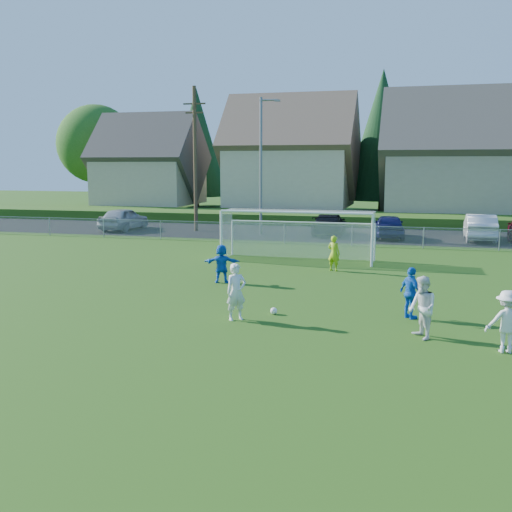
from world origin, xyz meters
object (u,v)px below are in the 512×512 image
object	(u,v)px
goalkeeper	(334,253)
car_a	(124,219)
player_white_c	(507,322)
player_blue_a	(411,293)
car_e	(389,226)
player_white_b	(422,308)
soccer_goal	(299,227)
soccer_ball	(274,311)
player_white_a	(236,292)
car_f	(480,227)
car_d	(329,224)
player_blue_b	(222,263)

from	to	relation	value
goalkeeper	car_a	world-z (taller)	car_a
player_white_c	player_blue_a	bearing A→B (deg)	-59.41
player_white_c	car_e	distance (m)	23.67
player_white_b	car_a	xyz separation A→B (m)	(-20.57, 22.53, -0.05)
goalkeeper	soccer_goal	xyz separation A→B (m)	(-2.10, 2.55, 0.84)
soccer_ball	player_white_a	bearing A→B (deg)	-134.86
player_blue_a	goalkeeper	xyz separation A→B (m)	(-3.40, 7.69, -0.01)
car_f	soccer_goal	size ratio (longest dim) A/B	0.67
player_blue_a	car_a	distance (m)	28.75
car_a	soccer_goal	size ratio (longest dim) A/B	0.64
soccer_ball	car_f	xyz separation A→B (m)	(8.09, 21.44, 0.71)
player_white_b	car_e	world-z (taller)	player_white_b
soccer_ball	car_d	distance (m)	21.91
car_a	car_d	xyz separation A→B (m)	(14.70, 0.86, -0.08)
car_d	soccer_goal	distance (m)	11.07
car_d	player_white_a	bearing A→B (deg)	87.82
car_f	player_white_a	bearing A→B (deg)	69.05
player_white_b	car_f	bearing A→B (deg)	144.12
player_blue_b	car_f	xyz separation A→B (m)	(11.29, 16.98, 0.04)
player_white_a	player_blue_a	size ratio (longest dim) A/B	1.09
car_a	car_f	bearing A→B (deg)	-176.95
player_blue_b	player_white_b	bearing A→B (deg)	129.74
player_white_b	goalkeeper	distance (m)	10.49
car_a	car_e	bearing A→B (deg)	-177.64
player_blue_a	car_f	xyz separation A→B (m)	(3.92, 20.85, 0.02)
player_white_b	car_d	bearing A→B (deg)	167.12
car_e	soccer_goal	world-z (taller)	soccer_goal
player_white_a	car_d	size ratio (longest dim) A/B	0.35
player_blue_a	soccer_goal	bearing A→B (deg)	-11.90
soccer_goal	car_a	bearing A→B (deg)	145.40
player_white_c	player_blue_a	distance (m)	3.67
soccer_ball	player_white_b	xyz separation A→B (m)	(4.49, -1.53, 0.75)
player_blue_b	car_a	distance (m)	20.97
car_e	soccer_goal	size ratio (longest dim) A/B	0.61
player_white_b	player_white_a	bearing A→B (deg)	-123.05
soccer_ball	player_white_c	xyz separation A→B (m)	(6.53, -2.23, 0.68)
player_white_a	goalkeeper	xyz separation A→B (m)	(1.72, 9.23, -0.08)
player_white_c	player_blue_b	xyz separation A→B (m)	(-9.73, 6.68, -0.02)
player_blue_a	car_d	size ratio (longest dim) A/B	0.32
player_blue_a	car_a	size ratio (longest dim) A/B	0.34
player_blue_a	player_blue_b	distance (m)	8.32
player_white_a	player_blue_b	distance (m)	5.86
soccer_ball	player_white_a	distance (m)	1.54
soccer_ball	player_white_a	world-z (taller)	player_white_a
player_white_a	car_d	distance (m)	22.82
car_f	player_blue_b	bearing A→B (deg)	57.42
player_blue_a	player_white_c	bearing A→B (deg)	179.89
car_d	car_f	size ratio (longest dim) A/B	1.01
player_white_b	player_blue_a	distance (m)	2.14
car_a	car_e	distance (m)	18.64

